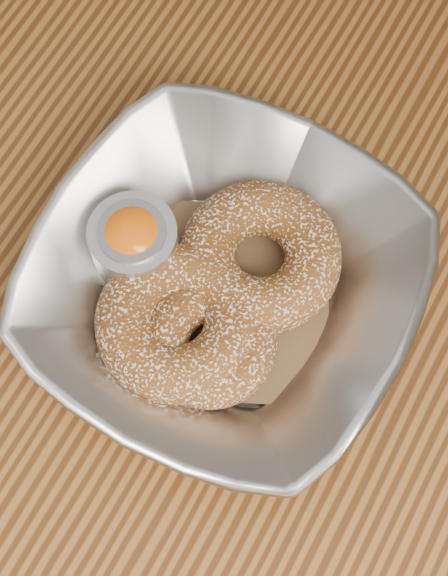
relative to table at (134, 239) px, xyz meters
The scene contains 8 objects.
ground_plane 0.65m from the table, ahead, with size 4.00×4.00×0.00m, color #565659.
table is the anchor object (origin of this frame).
serving_bowl 0.18m from the table, 21.38° to the right, with size 0.25×0.25×0.06m, color #B5B8BC.
parchment 0.16m from the table, 21.38° to the right, with size 0.14×0.14×0.00m, color brown.
donut_back 0.18m from the table, ahead, with size 0.11×0.11×0.04m, color brown.
donut_front 0.18m from the table, 39.34° to the right, with size 0.11×0.11×0.04m, color brown.
donut_extra 0.19m from the table, 33.66° to the right, with size 0.09×0.09×0.03m, color brown.
ramekin 0.15m from the table, 47.20° to the right, with size 0.06×0.06×0.06m.
Camera 1 is at (0.21, -0.22, 1.33)m, focal length 55.00 mm.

